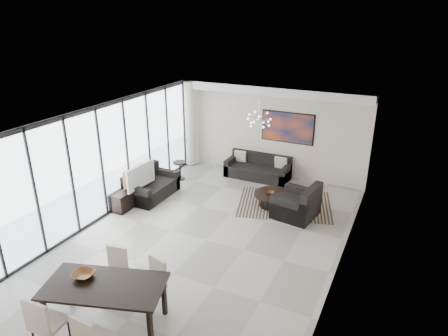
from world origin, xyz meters
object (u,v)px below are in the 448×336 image
Objects in this scene: sofa_main at (258,170)px; television at (138,175)px; coffee_table at (273,199)px; tv_console at (133,194)px; dining_table at (105,289)px.

television reaches higher than sofa_main.
tv_console reaches higher than coffee_table.
dining_table reaches higher than sofa_main.
coffee_table is 0.67× the size of tv_console.
coffee_table is at bearing 78.99° from dining_table.
sofa_main reaches higher than tv_console.
tv_console is at bearing 113.61° from television.
television is (-2.33, -3.13, 0.56)m from sofa_main.
sofa_main is (-1.11, 1.72, 0.04)m from coffee_table.
sofa_main is 7.18m from dining_table.
tv_console is (-2.49, -3.19, -0.00)m from sofa_main.
dining_table is (2.39, -4.04, -0.07)m from television.
television is at bearing -157.73° from coffee_table.
coffee_table is 0.96× the size of television.
tv_console is at bearing -127.99° from sofa_main.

